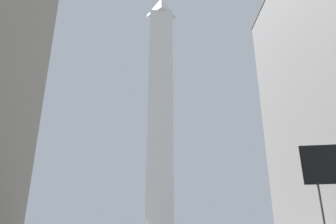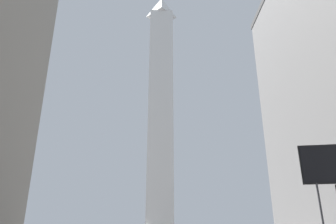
# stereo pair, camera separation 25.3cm
# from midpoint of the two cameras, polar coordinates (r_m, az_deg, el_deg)

# --- Properties ---
(obelisk) EXTENTS (8.28, 8.28, 73.25)m
(obelisk) POSITION_cam_midpoint_polar(r_m,az_deg,el_deg) (88.82, -1.44, 0.39)
(obelisk) COLOR silver
(obelisk) RESTS_ON ground_plane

